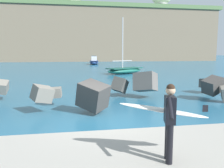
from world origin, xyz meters
name	(u,v)px	position (x,y,z in m)	size (l,w,h in m)	color
ground_plane	(102,121)	(0.00, 0.00, 0.00)	(400.00, 400.00, 0.00)	#235B7A
walkway_path	(124,166)	(0.00, -4.00, 0.12)	(48.00, 4.40, 0.24)	#9E998E
breakwater_jetty	(89,88)	(-0.34, 2.16, 0.99)	(32.38, 7.98, 2.51)	slate
surfer_with_board	(167,115)	(0.99, -4.04, 1.28)	(2.11, 1.41, 1.78)	black
boat_near_right	(94,62)	(3.90, 44.39, 0.62)	(2.59, 5.17, 1.97)	navy
boat_mid_left	(125,70)	(5.55, 20.08, 0.45)	(5.65, 4.30, 7.01)	#1E6656
mooring_buoy_inner	(150,79)	(5.94, 11.53, 0.22)	(0.44, 0.44, 0.44)	yellow
headland_bluff	(64,36)	(-3.88, 79.32, 8.71)	(100.73, 38.60, 17.37)	#756651
station_building_west	(73,8)	(-0.35, 88.05, 20.34)	(6.35, 6.25, 5.90)	silver
station_building_central	(64,6)	(-3.59, 79.64, 19.39)	(5.03, 5.05, 4.02)	#B2ADA3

